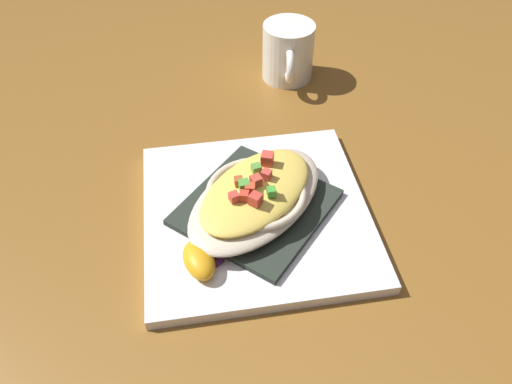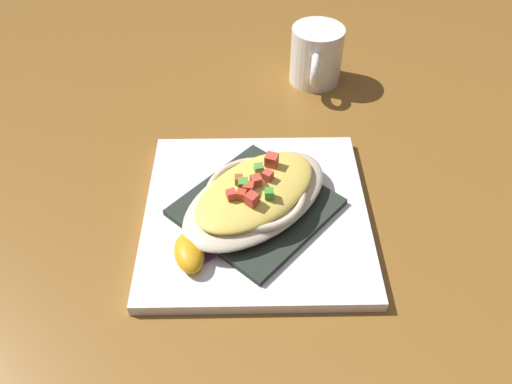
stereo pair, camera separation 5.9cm
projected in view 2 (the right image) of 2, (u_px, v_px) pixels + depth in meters
The scene contains 6 objects.
ground_plane at pixel (256, 218), 0.62m from camera, with size 2.60×2.60×0.00m, color brown.
square_plate at pixel (256, 213), 0.61m from camera, with size 0.27×0.27×0.02m, color white.
folded_napkin at pixel (256, 207), 0.61m from camera, with size 0.16×0.15×0.01m, color #283028.
gratin_dish at pixel (256, 195), 0.59m from camera, with size 0.21×0.23×0.05m.
orange_garnish at pixel (191, 252), 0.55m from camera, with size 0.06×0.07×0.02m.
coffee_mug at pixel (316, 58), 0.80m from camera, with size 0.08×0.11×0.09m.
Camera 2 is at (0.07, -0.40, 0.47)m, focal length 35.25 mm.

